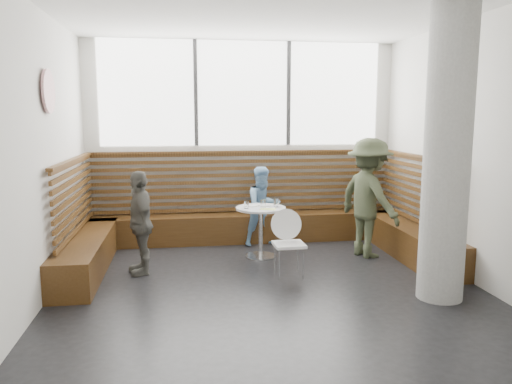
{
  "coord_description": "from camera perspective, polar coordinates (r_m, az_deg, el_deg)",
  "views": [
    {
      "loc": [
        -0.97,
        -5.62,
        2.04
      ],
      "look_at": [
        0.0,
        1.0,
        1.0
      ],
      "focal_mm": 35.0,
      "sensor_mm": 36.0,
      "label": 1
    }
  ],
  "objects": [
    {
      "name": "plate_near",
      "position": [
        7.19,
        -0.46,
        -1.58
      ],
      "size": [
        0.19,
        0.19,
        0.01
      ],
      "primitive_type": "cylinder",
      "color": "white",
      "rests_on": "cafe_table"
    },
    {
      "name": "glass_left",
      "position": [
        7.01,
        -1.11,
        -1.46
      ],
      "size": [
        0.07,
        0.07,
        0.1
      ],
      "primitive_type": "cylinder",
      "color": "white",
      "rests_on": "cafe_table"
    },
    {
      "name": "plate_far",
      "position": [
        7.24,
        1.01,
        -1.5
      ],
      "size": [
        0.21,
        0.21,
        0.01
      ],
      "primitive_type": "cylinder",
      "color": "white",
      "rests_on": "cafe_table"
    },
    {
      "name": "child_left",
      "position": [
        6.58,
        -13.09,
        -3.41
      ],
      "size": [
        0.5,
        0.84,
        1.34
      ],
      "primitive_type": "imported",
      "rotation": [
        0.0,
        0.0,
        -1.34
      ],
      "color": "#56544E",
      "rests_on": "ground"
    },
    {
      "name": "cafe_chair",
      "position": [
        6.4,
        3.68,
        -5.2
      ],
      "size": [
        0.4,
        0.39,
        0.84
      ],
      "rotation": [
        0.0,
        0.0,
        0.03
      ],
      "color": "white",
      "rests_on": "ground"
    },
    {
      "name": "concrete_column",
      "position": [
        5.77,
        20.99,
        3.89
      ],
      "size": [
        0.5,
        0.5,
        3.2
      ],
      "primitive_type": "cylinder",
      "color": "gray",
      "rests_on": "ground"
    },
    {
      "name": "glass_right",
      "position": [
        7.15,
        2.35,
        -1.21
      ],
      "size": [
        0.08,
        0.08,
        0.12
      ],
      "primitive_type": "cylinder",
      "color": "white",
      "rests_on": "cafe_table"
    },
    {
      "name": "glass_mid",
      "position": [
        7.03,
        0.81,
        -1.39
      ],
      "size": [
        0.07,
        0.07,
        0.12
      ],
      "primitive_type": "cylinder",
      "color": "white",
      "rests_on": "cafe_table"
    },
    {
      "name": "wall_art",
      "position": [
        6.2,
        -22.64,
        10.58
      ],
      "size": [
        0.03,
        0.5,
        0.5
      ],
      "primitive_type": "cylinder",
      "rotation": [
        0.0,
        1.57,
        0.0
      ],
      "color": "white",
      "rests_on": "room"
    },
    {
      "name": "adult_man",
      "position": [
        7.34,
        12.79,
        -0.65
      ],
      "size": [
        0.99,
        1.26,
        1.71
      ],
      "primitive_type": "imported",
      "rotation": [
        0.0,
        0.0,
        1.93
      ],
      "color": "#3C442D",
      "rests_on": "ground"
    },
    {
      "name": "booth",
      "position": [
        7.63,
        -0.85,
        -3.52
      ],
      "size": [
        5.0,
        2.5,
        1.44
      ],
      "color": "#3A230E",
      "rests_on": "ground"
    },
    {
      "name": "cafe_table",
      "position": [
        7.15,
        0.55,
        -3.39
      ],
      "size": [
        0.71,
        0.71,
        0.73
      ],
      "color": "silver",
      "rests_on": "ground"
    },
    {
      "name": "menu_card",
      "position": [
        6.96,
        1.37,
        -1.96
      ],
      "size": [
        0.25,
        0.22,
        0.0
      ],
      "primitive_type": "cube",
      "rotation": [
        0.0,
        0.0,
        -0.39
      ],
      "color": "#A5C64C",
      "rests_on": "cafe_table"
    },
    {
      "name": "room",
      "position": [
        5.72,
        1.45,
        4.45
      ],
      "size": [
        5.0,
        5.0,
        3.2
      ],
      "color": "silver",
      "rests_on": "ground"
    },
    {
      "name": "child_back",
      "position": [
        7.81,
        0.82,
        -1.64
      ],
      "size": [
        0.73,
        0.66,
        1.24
      ],
      "primitive_type": "imported",
      "rotation": [
        0.0,
        0.0,
        0.37
      ],
      "color": "#7AA9D4",
      "rests_on": "ground"
    }
  ]
}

